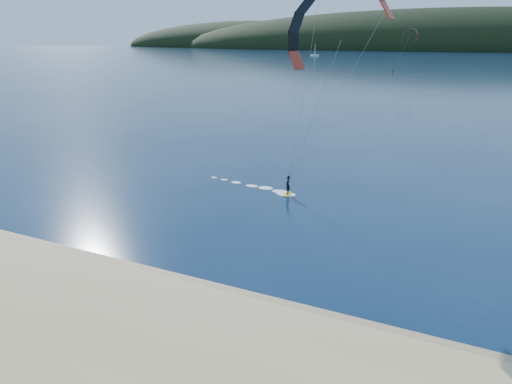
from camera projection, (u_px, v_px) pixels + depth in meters
ground at (142, 326)px, 25.57m from camera, size 1800.00×1800.00×0.00m
wet_sand at (188, 288)px, 29.41m from camera, size 220.00×2.50×0.10m
headland at (482, 50)px, 663.80m from camera, size 1200.00×310.00×140.00m
kitesurfer_near at (338, 45)px, 37.97m from camera, size 20.87×6.19×18.68m
kitesurfer_far at (410, 37)px, 199.09m from camera, size 10.74×6.93×18.28m
sailboat at (315, 55)px, 423.52m from camera, size 8.07×5.01×11.23m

